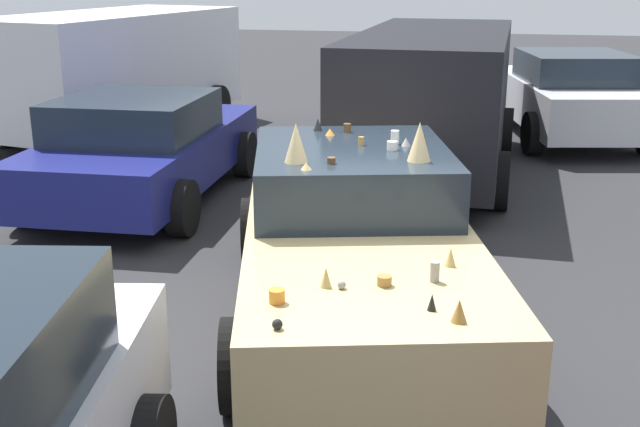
# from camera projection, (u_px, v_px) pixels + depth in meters

# --- Properties ---
(ground_plane) EXTENTS (60.00, 60.00, 0.00)m
(ground_plane) POSITION_uv_depth(u_px,v_px,m) (355.00, 317.00, 6.76)
(ground_plane) COLOR #2D2D30
(art_car_decorated) EXTENTS (4.86, 2.82, 1.68)m
(art_car_decorated) POSITION_uv_depth(u_px,v_px,m) (355.00, 236.00, 6.64)
(art_car_decorated) COLOR #D8BC7F
(art_car_decorated) RESTS_ON ground
(parked_van_near_left) EXTENTS (5.28, 2.38, 1.99)m
(parked_van_near_left) POSITION_uv_depth(u_px,v_px,m) (433.00, 94.00, 11.08)
(parked_van_near_left) COLOR black
(parked_van_near_left) RESTS_ON ground
(parked_van_behind_right) EXTENTS (5.44, 3.08, 2.09)m
(parked_van_behind_right) POSITION_uv_depth(u_px,v_px,m) (114.00, 67.00, 13.67)
(parked_van_behind_right) COLOR silver
(parked_van_behind_right) RESTS_ON ground
(parked_sedan_near_right) EXTENTS (4.27, 2.16, 1.35)m
(parked_sedan_near_right) POSITION_uv_depth(u_px,v_px,m) (143.00, 148.00, 9.91)
(parked_sedan_near_right) COLOR navy
(parked_sedan_near_right) RESTS_ON ground
(parked_sedan_row_back_center) EXTENTS (4.38, 2.63, 1.47)m
(parked_sedan_row_back_center) POSITION_uv_depth(u_px,v_px,m) (570.00, 95.00, 13.50)
(parked_sedan_row_back_center) COLOR silver
(parked_sedan_row_back_center) RESTS_ON ground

